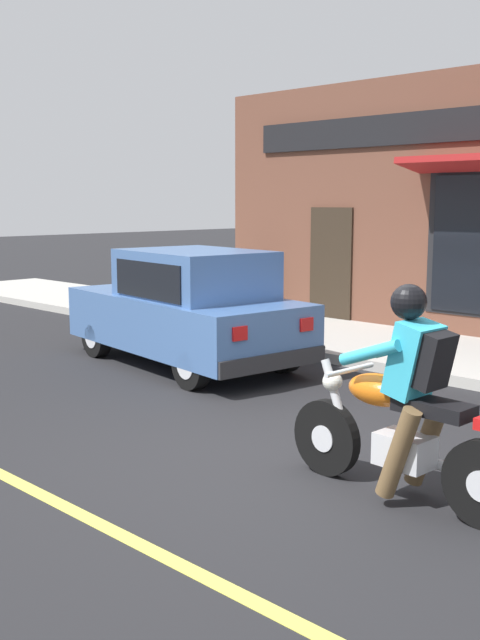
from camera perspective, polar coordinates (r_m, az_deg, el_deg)
The scene contains 5 objects.
ground_plane at distance 6.57m, azimuth 2.32°, elevation -10.56°, with size 80.00×80.00×0.00m, color black.
sidewalk_curb at distance 11.94m, azimuth 6.78°, elevation -1.32°, with size 2.60×22.00×0.14m, color #ADAAA3.
motorcycle_with_rider at distance 5.65m, azimuth 12.30°, elevation -6.83°, with size 0.57×2.02×1.62m.
car_hatchback at distance 10.09m, azimuth -4.02°, elevation 0.82°, with size 2.13×3.96×1.57m.
trash_bin at distance 14.09m, azimuth 0.44°, elevation 2.64°, with size 0.56×0.56×0.98m.
Camera 1 is at (-4.61, -4.12, 2.20)m, focal length 42.00 mm.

